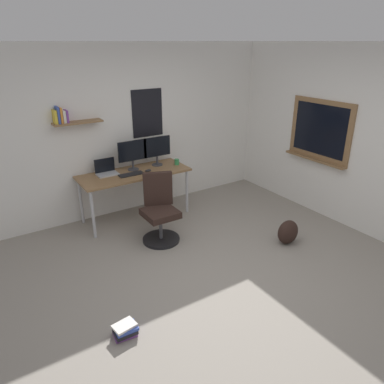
% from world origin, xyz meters
% --- Properties ---
extents(ground_plane, '(5.20, 5.20, 0.00)m').
position_xyz_m(ground_plane, '(0.00, 0.00, 0.00)').
color(ground_plane, gray).
rests_on(ground_plane, ground).
extents(wall_back, '(5.00, 0.30, 2.60)m').
position_xyz_m(wall_back, '(-0.00, 2.45, 1.30)').
color(wall_back, silver).
rests_on(wall_back, ground).
extents(wall_right, '(0.22, 5.00, 2.60)m').
position_xyz_m(wall_right, '(2.45, 0.03, 1.30)').
color(wall_right, silver).
rests_on(wall_right, ground).
extents(desk, '(1.67, 0.67, 0.75)m').
position_xyz_m(desk, '(-0.16, 2.04, 0.69)').
color(desk, olive).
rests_on(desk, ground).
extents(office_chair, '(0.53, 0.55, 0.95)m').
position_xyz_m(office_chair, '(-0.16, 1.23, 0.41)').
color(office_chair, black).
rests_on(office_chair, ground).
extents(laptop, '(0.31, 0.21, 0.23)m').
position_xyz_m(laptop, '(-0.53, 2.19, 0.81)').
color(laptop, '#ADAFB5').
rests_on(laptop, desk).
extents(monitor_primary, '(0.46, 0.17, 0.46)m').
position_xyz_m(monitor_primary, '(-0.11, 2.14, 1.02)').
color(monitor_primary, '#38383D').
rests_on(monitor_primary, desk).
extents(monitor_secondary, '(0.46, 0.17, 0.46)m').
position_xyz_m(monitor_secondary, '(0.30, 2.14, 1.02)').
color(monitor_secondary, '#38383D').
rests_on(monitor_secondary, desk).
extents(keyboard, '(0.37, 0.13, 0.02)m').
position_xyz_m(keyboard, '(-0.24, 1.95, 0.76)').
color(keyboard, black).
rests_on(keyboard, desk).
extents(computer_mouse, '(0.10, 0.06, 0.03)m').
position_xyz_m(computer_mouse, '(0.04, 1.95, 0.77)').
color(computer_mouse, '#262628').
rests_on(computer_mouse, desk).
extents(coffee_mug, '(0.08, 0.08, 0.09)m').
position_xyz_m(coffee_mug, '(0.58, 2.00, 0.80)').
color(coffee_mug, '#338C4C').
rests_on(coffee_mug, desk).
extents(backpack, '(0.32, 0.22, 0.34)m').
position_xyz_m(backpack, '(1.25, 0.15, 0.17)').
color(backpack, black).
rests_on(backpack, ground).
extents(book_stack_on_floor, '(0.23, 0.18, 0.12)m').
position_xyz_m(book_stack_on_floor, '(-1.32, -0.22, 0.06)').
color(book_stack_on_floor, '#7A3D99').
rests_on(book_stack_on_floor, ground).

